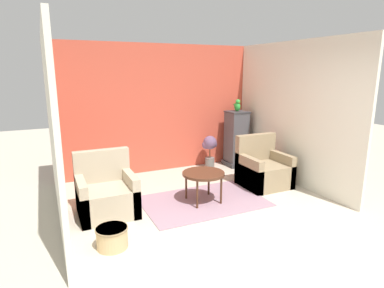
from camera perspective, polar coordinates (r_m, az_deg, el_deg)
name	(u,v)px	position (r m, az deg, el deg)	size (l,w,h in m)	color
ground_plane	(247,242)	(4.32, 9.77, -16.81)	(20.00, 20.00, 0.00)	beige
wall_back_accent	(158,109)	(6.82, -6.04, 6.19)	(4.27, 0.06, 2.67)	#C64C38
wall_left	(53,130)	(4.79, -23.51, 2.28)	(0.06, 3.33, 2.67)	silver
wall_right	(292,113)	(6.43, 17.33, 5.26)	(0.06, 3.33, 2.67)	silver
area_rug	(203,201)	(5.42, 2.00, -10.11)	(1.99, 1.32, 0.01)	gray
coffee_table	(203,175)	(5.26, 2.04, -5.57)	(0.69, 0.69, 0.51)	#472819
armchair_left	(107,195)	(5.06, -14.95, -8.73)	(0.84, 0.77, 0.94)	tan
armchair_right	(263,170)	(6.18, 12.55, -4.57)	(0.84, 0.77, 0.94)	#8E7A5B
birdcage	(236,139)	(7.33, 7.88, 0.85)	(0.49, 0.49, 1.24)	#353539
parrot	(237,106)	(7.21, 8.05, 6.77)	(0.13, 0.23, 0.27)	green
potted_plant	(210,147)	(7.12, 3.18, -0.59)	(0.33, 0.30, 0.72)	#66605B
wicker_basket	(112,237)	(4.20, -14.03, -15.70)	(0.40, 0.40, 0.26)	tan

